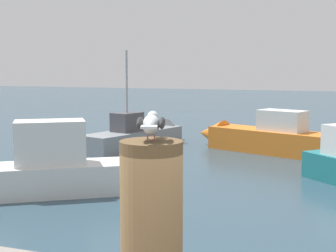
% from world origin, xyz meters
% --- Properties ---
extents(mooring_post, '(0.33, 0.33, 0.85)m').
position_xyz_m(mooring_post, '(0.50, -0.36, 2.14)').
color(mooring_post, brown).
rests_on(mooring_post, harbor_quay).
extents(seagull, '(0.20, 0.39, 0.14)m').
position_xyz_m(seagull, '(0.50, -0.36, 2.65)').
color(seagull, '#C66660').
rests_on(seagull, mooring_post).
extents(boat_orange, '(5.40, 3.01, 1.59)m').
position_xyz_m(boat_orange, '(-1.57, 14.68, 0.51)').
color(boat_orange, orange).
rests_on(boat_orange, ground_plane).
extents(boat_grey, '(2.60, 5.28, 3.69)m').
position_xyz_m(boat_grey, '(-5.82, 14.34, 0.40)').
color(boat_grey, gray).
rests_on(boat_grey, ground_plane).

